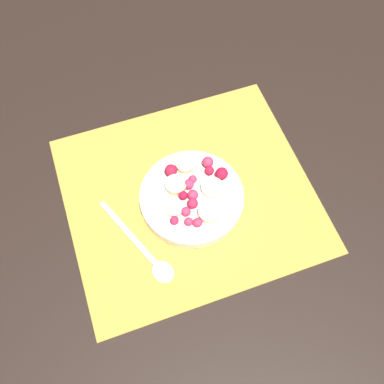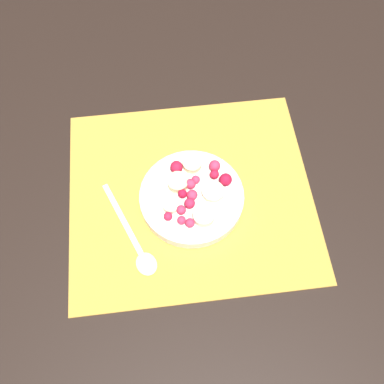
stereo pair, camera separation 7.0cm
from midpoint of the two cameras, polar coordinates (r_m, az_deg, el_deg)
The scene contains 4 objects.
ground_plane at distance 0.74m, azimuth -3.11°, elevation -0.62°, with size 3.00×3.00×0.00m, color black.
placemat at distance 0.74m, azimuth -3.13°, elevation -0.51°, with size 0.41×0.37×0.01m.
fruit_bowl at distance 0.71m, azimuth -2.77°, elevation -0.78°, with size 0.17×0.17×0.04m.
spoon at distance 0.69m, azimuth -8.46°, elevation -8.98°, with size 0.09×0.18×0.01m.
Camera 1 is at (-0.11, -0.32, 0.66)m, focal length 40.00 mm.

